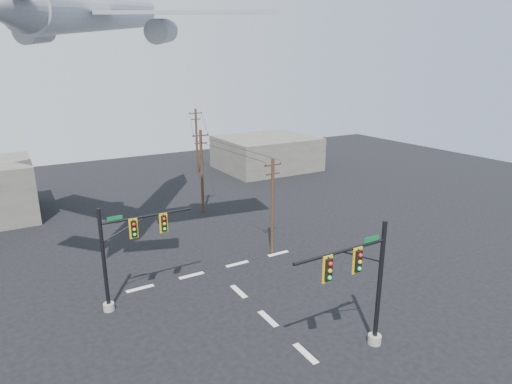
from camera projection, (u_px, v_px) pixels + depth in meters
ground at (306, 353)px, 24.04m from camera, size 120.00×120.00×0.00m
lane_markings at (258, 309)px, 28.45m from camera, size 14.00×21.20×0.01m
signal_mast_near at (364, 287)px, 23.15m from camera, size 6.32×0.83×7.59m
signal_mast_far at (124, 254)px, 27.83m from camera, size 6.38×0.78×7.09m
utility_pole_a at (272, 205)px, 35.85m from camera, size 1.67×0.28×8.34m
utility_pole_b at (202, 170)px, 46.24m from camera, size 1.85×0.31×9.12m
utility_pole_c at (197, 140)px, 63.66m from camera, size 1.97×0.33×9.62m
power_lines at (210, 132)px, 48.14m from camera, size 8.34×30.37×0.62m
airliner at (97, 10)px, 31.18m from camera, size 22.81×25.20×7.30m
building_right at (266, 153)px, 67.12m from camera, size 14.00×12.00×5.00m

